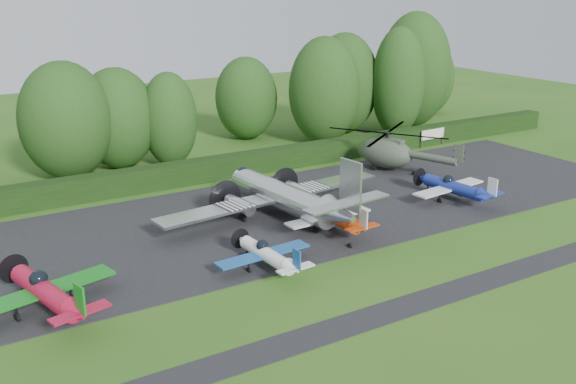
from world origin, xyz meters
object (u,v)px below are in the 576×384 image
transport_plane (284,196)px  light_plane_blue (454,187)px  light_plane_white (267,254)px  light_plane_orange (332,216)px  sign_board (433,135)px  light_plane_red (45,291)px  helicopter (387,150)px

transport_plane → light_plane_blue: 14.21m
light_plane_white → light_plane_orange: (7.09, 3.23, 0.08)m
light_plane_orange → transport_plane: bearing=115.9°
light_plane_white → sign_board: light_plane_white is taller
light_plane_red → light_plane_white: 12.70m
transport_plane → light_plane_red: transport_plane is taller
light_plane_white → sign_board: size_ratio=1.98×
transport_plane → sign_board: 27.20m
transport_plane → light_plane_orange: bearing=-60.1°
transport_plane → helicopter: (14.76, 6.20, 0.22)m
light_plane_blue → helicopter: size_ratio=0.57×
light_plane_red → light_plane_white: bearing=8.3°
light_plane_blue → sign_board: bearing=58.7°
light_plane_white → light_plane_red: bearing=178.7°
light_plane_white → helicopter: 24.21m
light_plane_red → light_plane_blue: light_plane_red is taller
light_plane_blue → helicopter: 9.76m
transport_plane → light_plane_orange: transport_plane is taller
light_plane_blue → light_plane_orange: bearing=-171.5°
light_plane_orange → sign_board: bearing=35.0°
light_plane_white → light_plane_blue: size_ratio=0.87×
transport_plane → helicopter: 16.01m
light_plane_red → helicopter: (32.82, 12.13, 0.67)m
light_plane_red → light_plane_blue: 31.92m
light_plane_white → helicopter: helicopter is taller
transport_plane → light_plane_blue: size_ratio=2.56×
light_plane_orange → light_plane_blue: 12.10m
light_plane_blue → helicopter: helicopter is taller
light_plane_red → light_plane_orange: 19.84m
light_plane_red → light_plane_blue: bearing=18.1°
light_plane_blue → helicopter: bearing=90.7°
transport_plane → light_plane_red: (-18.06, -5.93, -0.45)m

